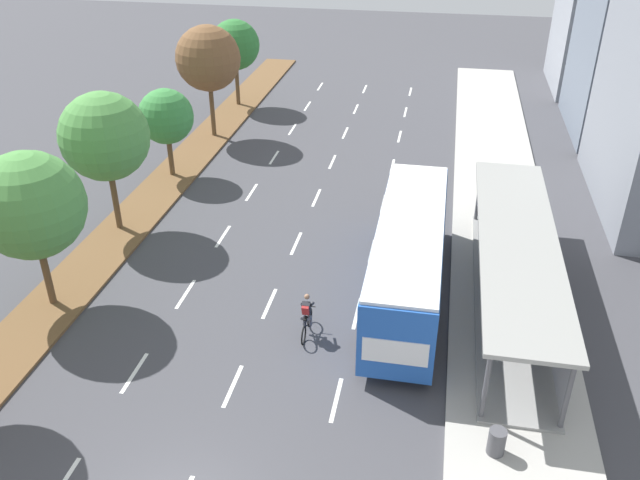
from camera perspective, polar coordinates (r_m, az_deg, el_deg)
The scene contains 14 objects.
median_strip at distance 37.07m, azimuth -12.96°, elevation 4.90°, with size 2.60×52.00×0.12m, color brown.
sidewalk_right at distance 34.35m, azimuth 15.13°, elevation 2.58°, with size 4.50×52.00×0.15m, color #ADAAA3.
lane_divider_left at distance 33.21m, azimuth -7.06°, elevation 2.33°, with size 0.14×45.59×0.01m.
lane_divider_center at distance 32.38m, azimuth -1.13°, elevation 1.82°, with size 0.14×45.59×0.01m.
lane_divider_right at distance 31.92m, azimuth 5.03°, elevation 1.26°, with size 0.14×45.59×0.01m.
bus_shelter at distance 26.32m, azimuth 16.98°, elevation -2.06°, with size 2.90×14.19×2.86m.
bus at distance 25.83m, azimuth 7.66°, elevation -1.03°, with size 2.54×11.29×3.37m.
cyclist at distance 24.25m, azimuth -1.16°, elevation -6.63°, with size 0.46×1.82×1.71m.
median_tree_second at distance 26.20m, azimuth -23.69°, elevation 2.75°, with size 4.01×4.01×6.26m.
median_tree_third at distance 31.04m, azimuth -18.06°, elevation 8.45°, with size 3.97×3.97×6.52m.
median_tree_fourth at distance 36.64m, azimuth -13.12°, elevation 10.30°, with size 2.95×2.95×4.81m.
median_tree_fifth at distance 41.65m, azimuth -9.61°, elevation 15.15°, with size 3.91×3.91×6.80m.
median_tree_farthest at distance 47.65m, azimuth -7.34°, elevation 16.31°, with size 3.40×3.40×5.87m.
trash_bin at distance 20.69m, azimuth 14.96°, elevation -16.42°, with size 0.52×0.52×0.85m, color #4C4C51.
Camera 1 is at (6.00, -10.68, 15.17)m, focal length 37.18 mm.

